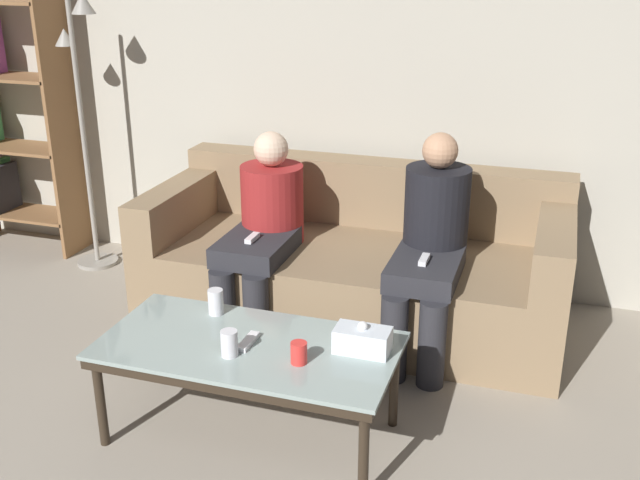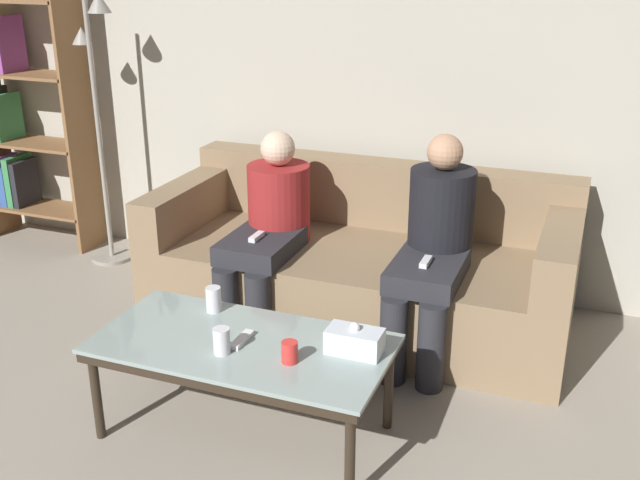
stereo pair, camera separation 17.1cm
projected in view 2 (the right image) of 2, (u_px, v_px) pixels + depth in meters
The scene contains 12 objects.
wall_back at pixel (396, 67), 4.23m from camera, with size 12.00×0.06×2.60m.
couch at pixel (362, 266), 4.10m from camera, with size 2.23×0.98×0.81m.
coffee_table at pixel (242, 351), 3.05m from camera, with size 1.21×0.60×0.43m.
cup_near_left at pixel (214, 299), 3.27m from camera, with size 0.07×0.07×0.11m.
cup_near_right at pixel (222, 341), 2.93m from camera, with size 0.07×0.07×0.11m.
cup_far_center at pixel (290, 352), 2.87m from camera, with size 0.06×0.06×0.09m.
tissue_box at pixel (355, 341), 2.94m from camera, with size 0.22×0.12×0.13m.
game_remote at pixel (242, 340), 3.03m from camera, with size 0.04×0.15×0.02m.
bookshelf at pixel (19, 110), 5.03m from camera, with size 0.81×0.32×1.85m.
standing_lamp at pixel (99, 103), 4.60m from camera, with size 0.31×0.26×1.69m.
seated_person_left_end at pixel (269, 225), 3.95m from camera, with size 0.34×0.71×1.04m.
seated_person_mid_left at pixel (434, 243), 3.65m from camera, with size 0.32×0.72×1.10m.
Camera 2 is at (1.15, -0.27, 1.92)m, focal length 42.00 mm.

